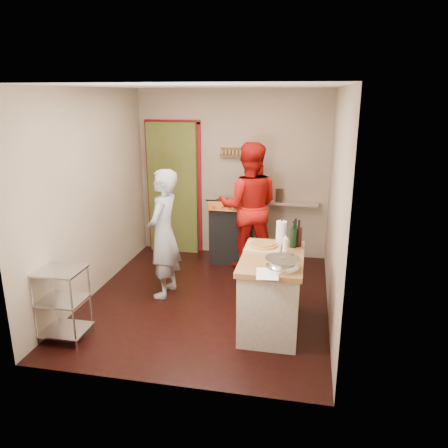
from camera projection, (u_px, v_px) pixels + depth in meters
The scene contains 10 objects.
floor at pixel (208, 299), 5.59m from camera, with size 3.50×3.50×0.00m, color black.
back_wall at pixel (194, 183), 7.05m from camera, with size 3.00×0.44×2.60m.
left_wall at pixel (91, 195), 5.49m from camera, with size 0.04×3.50×2.60m, color tan.
right_wall at pixel (336, 206), 4.93m from camera, with size 0.04×3.50×2.60m, color tan.
ceiling at pixel (205, 85), 4.84m from camera, with size 3.00×3.50×0.02m, color white.
stove at pixel (231, 232), 6.79m from camera, with size 0.60×0.63×1.00m.
wire_shelving at pixel (62, 301), 4.57m from camera, with size 0.48×0.40×0.80m.
island at pixel (272, 289), 4.80m from camera, with size 0.66×1.23×1.16m.
person_stripe at pixel (164, 234), 5.49m from camera, with size 0.60×0.39×1.65m, color #B6B7BB.
person_red at pixel (249, 206), 6.38m from camera, with size 0.91×0.71×1.87m, color #AE100B.
Camera 1 is at (1.19, -4.94, 2.52)m, focal length 35.00 mm.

